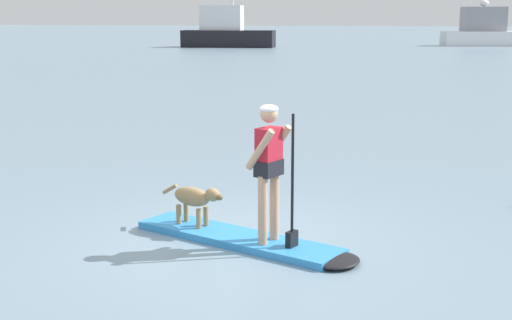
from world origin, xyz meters
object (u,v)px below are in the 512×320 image
paddleboard (251,241)px  person_paddler (270,163)px  dog (195,198)px  moored_boat_port (226,32)px  moored_boat_outer (487,31)px

paddleboard → person_paddler: size_ratio=1.86×
dog → moored_boat_port: size_ratio=0.11×
paddleboard → person_paddler: (0.27, -0.10, 1.07)m
dog → moored_boat_port: moored_boat_port is taller
person_paddler → paddleboard: bearing=158.9°
moored_boat_port → moored_boat_outer: 25.86m
paddleboard → moored_boat_port: bearing=107.0°
moored_boat_port → moored_boat_outer: bearing=21.3°
paddleboard → moored_boat_port: 58.95m
person_paddler → moored_boat_outer: (6.61, 65.87, 0.30)m
person_paddler → moored_boat_outer: bearing=84.3°
paddleboard → dog: size_ratio=3.21×
paddleboard → moored_boat_outer: 66.13m
moored_boat_port → moored_boat_outer: moored_boat_port is taller
paddleboard → person_paddler: person_paddler is taller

